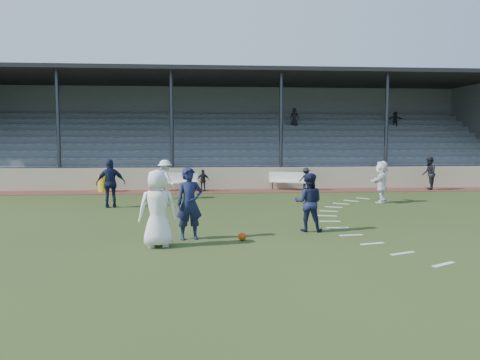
# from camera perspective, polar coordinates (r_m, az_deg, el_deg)

# --- Properties ---
(ground) EXTENTS (90.00, 90.00, 0.00)m
(ground) POSITION_cam_1_polar(r_m,az_deg,el_deg) (14.40, 0.79, -6.03)
(ground) COLOR #2C3B18
(ground) RESTS_ON ground
(cinder_track) EXTENTS (34.00, 2.00, 0.02)m
(cinder_track) POSITION_cam_1_polar(r_m,az_deg,el_deg) (24.76, -1.47, -1.37)
(cinder_track) COLOR #572A22
(cinder_track) RESTS_ON ground
(retaining_wall) EXTENTS (34.00, 0.18, 1.20)m
(retaining_wall) POSITION_cam_1_polar(r_m,az_deg,el_deg) (25.75, -1.59, 0.20)
(retaining_wall) COLOR beige
(retaining_wall) RESTS_ON ground
(bench_left) EXTENTS (2.03, 0.66, 0.95)m
(bench_left) POSITION_cam_1_polar(r_m,az_deg,el_deg) (25.17, -7.39, 0.01)
(bench_left) COLOR silver
(bench_left) RESTS_ON cinder_track
(bench_right) EXTENTS (2.00, 1.18, 0.95)m
(bench_right) POSITION_cam_1_polar(r_m,az_deg,el_deg) (25.47, 5.81, 0.09)
(bench_right) COLOR silver
(bench_right) RESTS_ON cinder_track
(trash_bin) EXTENTS (0.54, 0.54, 0.86)m
(trash_bin) POSITION_cam_1_polar(r_m,az_deg,el_deg) (25.45, -16.30, -0.39)
(trash_bin) COLOR gold
(trash_bin) RESTS_ON cinder_track
(football) EXTENTS (0.22, 0.22, 0.22)m
(football) POSITION_cam_1_polar(r_m,az_deg,el_deg) (12.81, 0.26, -6.91)
(football) COLOR #BF3E0B
(football) RESTS_ON ground
(player_white_lead) EXTENTS (1.07, 0.80, 1.99)m
(player_white_lead) POSITION_cam_1_polar(r_m,az_deg,el_deg) (12.11, -10.01, -3.43)
(player_white_lead) COLOR white
(player_white_lead) RESTS_ON ground
(player_navy_lead) EXTENTS (0.82, 0.63, 1.99)m
(player_navy_lead) POSITION_cam_1_polar(r_m,az_deg,el_deg) (12.90, -6.18, -2.87)
(player_navy_lead) COLOR #151B3A
(player_navy_lead) RESTS_ON ground
(player_navy_mid) EXTENTS (0.99, 0.86, 1.75)m
(player_navy_mid) POSITION_cam_1_polar(r_m,az_deg,el_deg) (14.14, 8.37, -2.70)
(player_navy_mid) COLOR #151B3A
(player_navy_mid) RESTS_ON ground
(player_white_wing) EXTENTS (1.29, 1.31, 1.80)m
(player_white_wing) POSITION_cam_1_polar(r_m,az_deg,el_deg) (21.82, -9.11, 0.07)
(player_white_wing) COLOR white
(player_white_wing) RESTS_ON ground
(player_navy_wing) EXTENTS (1.22, 0.69, 1.96)m
(player_navy_wing) POSITION_cam_1_polar(r_m,az_deg,el_deg) (19.54, -15.48, -0.40)
(player_navy_wing) COLOR #151B3A
(player_navy_wing) RESTS_ON ground
(player_white_back) EXTENTS (1.42, 1.69, 1.83)m
(player_white_back) POSITION_cam_1_polar(r_m,az_deg,el_deg) (21.20, 16.88, -0.20)
(player_white_back) COLOR white
(player_white_back) RESTS_ON ground
(official) EXTENTS (0.96, 1.06, 1.78)m
(official) POSITION_cam_1_polar(r_m,az_deg,el_deg) (27.31, 22.04, 0.76)
(official) COLOR black
(official) RESTS_ON cinder_track
(sub_left_near) EXTENTS (0.45, 0.38, 1.05)m
(sub_left_near) POSITION_cam_1_polar(r_m,az_deg,el_deg) (24.76, -6.23, -0.15)
(sub_left_near) COLOR black
(sub_left_near) RESTS_ON cinder_track
(sub_left_far) EXTENTS (0.71, 0.39, 1.15)m
(sub_left_far) POSITION_cam_1_polar(r_m,az_deg,el_deg) (24.62, -4.51, -0.05)
(sub_left_far) COLOR black
(sub_left_far) RESTS_ON cinder_track
(sub_right) EXTENTS (0.83, 0.54, 1.22)m
(sub_right) POSITION_cam_1_polar(r_m,az_deg,el_deg) (25.26, 8.04, 0.12)
(sub_right) COLOR black
(sub_right) RESTS_ON cinder_track
(grandstand) EXTENTS (34.60, 9.00, 6.61)m
(grandstand) POSITION_cam_1_polar(r_m,az_deg,el_deg) (30.37, -2.05, 3.95)
(grandstand) COLOR slate
(grandstand) RESTS_ON ground
(penalty_arc) EXTENTS (3.89, 14.63, 0.01)m
(penalty_arc) POSITION_cam_1_polar(r_m,az_deg,el_deg) (15.34, 16.38, -5.53)
(penalty_arc) COLOR silver
(penalty_arc) RESTS_ON ground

